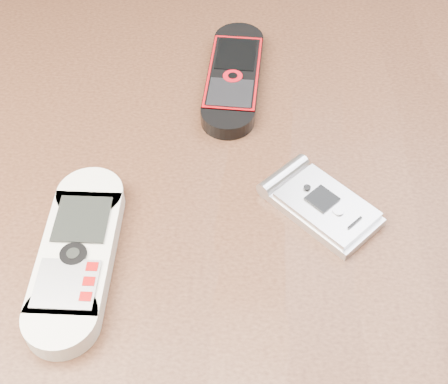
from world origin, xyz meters
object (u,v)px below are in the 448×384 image
(nokia_white, at_px, (77,254))
(motorola_razr, at_px, (324,206))
(table, at_px, (219,270))
(nokia_black_red, at_px, (234,76))

(nokia_white, bearing_deg, motorola_razr, 16.82)
(table, xyz_separation_m, nokia_white, (-0.10, -0.07, 0.11))
(table, distance_m, nokia_white, 0.17)
(nokia_white, distance_m, nokia_black_red, 0.24)
(motorola_razr, bearing_deg, table, 128.09)
(nokia_black_red, relative_size, motorola_razr, 1.66)
(nokia_black_red, bearing_deg, table, -89.41)
(table, bearing_deg, nokia_white, -147.83)
(table, height_order, nokia_black_red, nokia_black_red)
(nokia_white, relative_size, nokia_black_red, 1.01)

